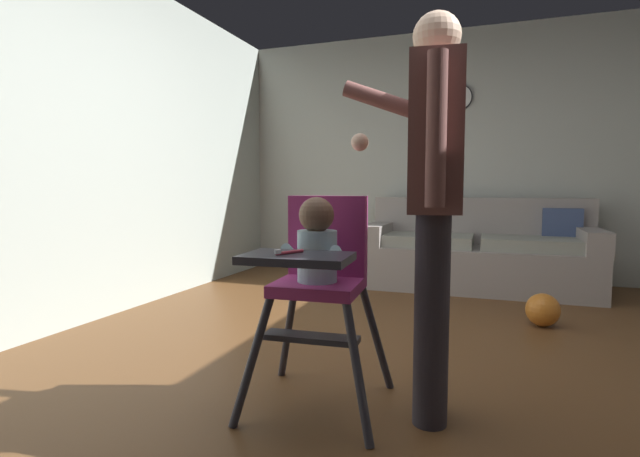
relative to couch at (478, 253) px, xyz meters
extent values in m
cube|color=brown|center=(-0.43, -2.36, -0.38)|extent=(5.90, 7.30, 0.10)
cube|color=#B7BBB3|center=(-0.43, 0.52, 0.97)|extent=(5.10, 0.06, 2.61)
cube|color=#B3BFB6|center=(-2.61, -2.06, 0.97)|extent=(0.06, 6.30, 2.61)
cube|color=gray|center=(-0.01, -0.06, -0.13)|extent=(2.08, 0.84, 0.40)
cube|color=gray|center=(-0.01, 0.27, 0.30)|extent=(2.08, 0.22, 0.46)
cube|color=gray|center=(-0.96, -0.06, 0.17)|extent=(0.20, 0.84, 0.20)
cube|color=gray|center=(0.94, -0.06, 0.17)|extent=(0.20, 0.84, 0.20)
cube|color=gray|center=(-0.46, -0.11, 0.12)|extent=(0.83, 0.60, 0.11)
cube|color=gray|center=(0.44, -0.11, 0.12)|extent=(0.83, 0.60, 0.11)
cube|color=#3D4C75|center=(0.73, 0.14, 0.27)|extent=(0.34, 0.11, 0.34)
cylinder|color=#2E2F38|center=(-0.79, -3.12, -0.08)|extent=(0.16, 0.18, 0.52)
cylinder|color=#2E2F38|center=(-0.35, -3.09, -0.08)|extent=(0.18, 0.16, 0.52)
cylinder|color=#2E2F38|center=(-0.82, -2.68, -0.08)|extent=(0.18, 0.16, 0.52)
cylinder|color=#2E2F38|center=(-0.38, -2.65, -0.08)|extent=(0.16, 0.18, 0.52)
cube|color=#9C2D6F|center=(-0.58, -2.88, 0.20)|extent=(0.38, 0.38, 0.05)
cube|color=#9C2D6F|center=(-0.59, -2.73, 0.41)|extent=(0.36, 0.09, 0.36)
cube|color=#2E2F38|center=(-0.56, -3.17, 0.37)|extent=(0.42, 0.29, 0.03)
cube|color=#2E2F38|center=(-0.57, -2.99, 0.01)|extent=(0.41, 0.13, 0.02)
cylinder|color=#ACCEDC|center=(-0.58, -2.90, 0.34)|extent=(0.18, 0.18, 0.22)
sphere|color=brown|center=(-0.58, -2.91, 0.52)|extent=(0.15, 0.15, 0.15)
cylinder|color=#ACCEDC|center=(-0.68, -2.95, 0.35)|extent=(0.05, 0.15, 0.10)
cylinder|color=#ACCEDC|center=(-0.47, -2.94, 0.35)|extent=(0.05, 0.15, 0.10)
cylinder|color=#CC384C|center=(-0.59, -3.17, 0.39)|extent=(0.07, 0.12, 0.01)
cube|color=white|center=(-0.62, -3.23, 0.40)|extent=(0.02, 0.03, 0.02)
cylinder|color=#2D2930|center=(-0.12, -2.76, 0.10)|extent=(0.14, 0.14, 0.86)
cylinder|color=#2D2930|center=(-0.10, -2.88, 0.10)|extent=(0.14, 0.14, 0.86)
cube|color=brown|center=(-0.11, -2.82, 0.83)|extent=(0.25, 0.42, 0.61)
sphere|color=beige|center=(-0.11, -2.82, 1.23)|extent=(0.19, 0.19, 0.19)
cylinder|color=brown|center=(-0.30, -2.66, 1.00)|extent=(0.48, 0.13, 0.23)
sphere|color=beige|center=(-0.45, -2.69, 0.84)|extent=(0.08, 0.08, 0.08)
cylinder|color=brown|center=(-0.08, -3.06, 0.83)|extent=(0.07, 0.07, 0.54)
sphere|color=orange|center=(0.47, -1.21, -0.22)|extent=(0.23, 0.23, 0.23)
cylinder|color=white|center=(-0.24, 0.47, 1.57)|extent=(0.25, 0.03, 0.25)
cylinder|color=black|center=(-0.24, 0.48, 1.57)|extent=(0.27, 0.02, 0.27)
camera|label=1|loc=(0.12, -4.80, 0.63)|focal=26.85mm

